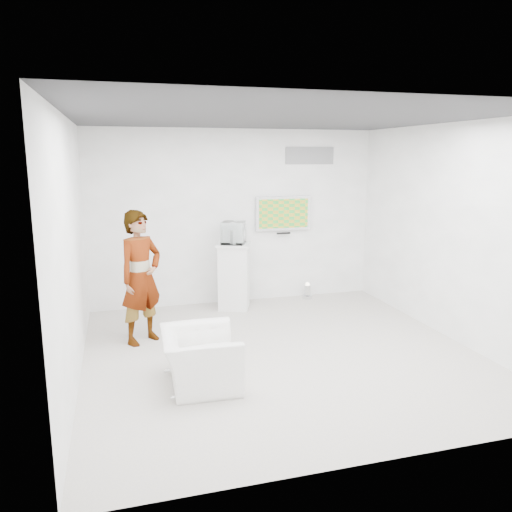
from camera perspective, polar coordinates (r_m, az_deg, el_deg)
name	(u,v)px	position (r m, az deg, el deg)	size (l,w,h in m)	color
room	(282,241)	(6.29, 2.94, 1.78)	(5.01, 5.01, 3.00)	#A29D94
tv	(283,213)	(8.85, 3.10, 4.90)	(1.00, 0.08, 0.60)	silver
logo_decal	(310,156)	(9.00, 6.16, 11.33)	(0.90, 0.02, 0.30)	slate
person	(141,277)	(6.98, -13.02, -2.39)	(0.67, 0.44, 1.84)	white
armchair	(200,359)	(5.76, -6.39, -11.57)	(0.95, 0.83, 0.62)	white
pedestal	(234,276)	(8.43, -2.54, -2.30)	(0.54, 0.54, 1.11)	white
floor_uplight	(307,291)	(9.12, 5.90, -3.99)	(0.18, 0.18, 0.28)	silver
vitrine	(234,233)	(8.29, -2.58, 2.67)	(0.37, 0.37, 0.37)	white
console	(234,237)	(8.30, -2.58, 2.20)	(0.05, 0.17, 0.23)	white
wii_remote	(146,221)	(7.12, -12.49, 3.93)	(0.03, 0.12, 0.03)	white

